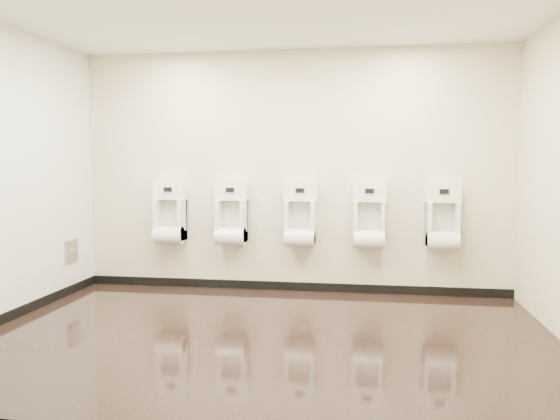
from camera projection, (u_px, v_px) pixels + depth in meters
The scene contains 12 objects.
ground at pixel (265, 336), 4.74m from camera, with size 5.00×3.50×0.00m, color black.
ceiling at pixel (264, 5), 4.50m from camera, with size 5.00×3.50×0.00m, color silver.
back_wall at pixel (292, 172), 6.34m from camera, with size 5.00×0.02×2.80m, color beige.
front_wall at pixel (205, 182), 2.89m from camera, with size 5.00×0.02×2.80m, color beige.
skirting_back at pixel (291, 286), 6.44m from camera, with size 5.00×0.02×0.10m, color black.
skirting_left at pixel (4, 318), 5.11m from camera, with size 0.02×3.50×0.10m, color black.
access_panel at pixel (71, 251), 6.25m from camera, with size 0.04×0.25×0.25m.
urinal_0 at pixel (170, 217), 6.48m from camera, with size 0.39×0.29×0.73m.
urinal_1 at pixel (231, 218), 6.37m from camera, with size 0.39×0.29×0.73m.
urinal_2 at pixel (300, 219), 6.24m from camera, with size 0.39×0.29×0.73m.
urinal_3 at pixel (369, 220), 6.12m from camera, with size 0.39×0.29×0.73m.
urinal_4 at pixel (443, 221), 6.00m from camera, with size 0.39×0.29×0.73m.
Camera 1 is at (0.84, -4.55, 1.50)m, focal length 35.00 mm.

